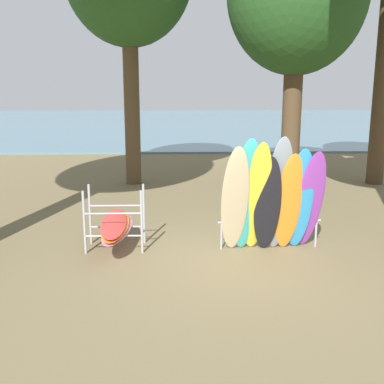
% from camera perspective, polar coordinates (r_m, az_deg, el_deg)
% --- Properties ---
extents(ground_plane, '(80.00, 80.00, 0.00)m').
position_cam_1_polar(ground_plane, '(9.03, 4.81, -8.09)').
color(ground_plane, brown).
extents(lake_water, '(80.00, 36.00, 0.10)m').
position_cam_1_polar(lake_water, '(40.27, -0.32, 8.38)').
color(lake_water, slate).
rests_on(lake_water, ground).
extents(leaning_board_pile, '(2.09, 0.93, 2.31)m').
position_cam_1_polar(leaning_board_pile, '(9.18, 9.65, -0.93)').
color(leaning_board_pile, '#C6B289').
rests_on(leaning_board_pile, ground).
extents(board_storage_rack, '(1.15, 2.13, 1.25)m').
position_cam_1_polar(board_storage_rack, '(9.56, -9.17, -4.01)').
color(board_storage_rack, '#9EA0A5').
rests_on(board_storage_rack, ground).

